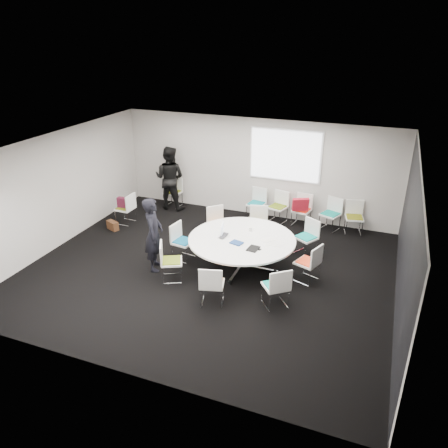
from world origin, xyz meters
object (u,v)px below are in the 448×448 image
(chair_ring_c, at_px, (258,230))
(chair_spare_left, at_px, (126,214))
(person_main, at_px, (154,234))
(chair_ring_g, at_px, (212,291))
(chair_ring_e, at_px, (183,248))
(chair_ring_d, at_px, (218,230))
(person_back, at_px, (170,178))
(chair_back_b, at_px, (278,213))
(chair_ring_h, at_px, (276,294))
(chair_back_d, at_px, (330,220))
(chair_back_e, at_px, (354,223))
(brown_bag, at_px, (113,225))
(chair_back_a, at_px, (256,209))
(cup, at_px, (250,229))
(chair_person_back, at_px, (173,197))
(chair_ring_b, at_px, (306,244))
(chair_back_c, at_px, (301,216))
(chair_ring_f, at_px, (171,268))
(maroon_bag, at_px, (125,203))
(conference_table, at_px, (242,245))
(chair_ring_a, at_px, (307,269))
(laptop, at_px, (225,236))

(chair_ring_c, xyz_separation_m, chair_spare_left, (-3.74, -0.34, 0.00))
(person_main, bearing_deg, chair_ring_g, -135.20)
(chair_ring_e, bearing_deg, chair_ring_d, 170.38)
(person_back, bearing_deg, chair_back_b, -179.79)
(chair_ring_h, height_order, chair_back_d, same)
(person_back, bearing_deg, chair_back_e, 179.27)
(chair_ring_d, relative_size, brown_bag, 2.44)
(chair_ring_h, height_order, chair_back_a, same)
(chair_spare_left, relative_size, cup, 9.78)
(chair_person_back, xyz_separation_m, person_main, (1.36, -3.54, 0.58))
(chair_back_d, relative_size, chair_person_back, 1.00)
(chair_ring_b, relative_size, brown_bag, 2.44)
(chair_back_a, height_order, chair_back_c, same)
(chair_ring_c, xyz_separation_m, chair_ring_f, (-1.18, -2.55, 0.00))
(maroon_bag, bearing_deg, person_back, 66.17)
(conference_table, relative_size, chair_ring_a, 2.73)
(chair_ring_b, distance_m, chair_spare_left, 5.05)
(chair_back_c, xyz_separation_m, chair_person_back, (-3.96, 0.00, 0.00))
(conference_table, distance_m, chair_back_b, 2.80)
(maroon_bag, bearing_deg, cup, -10.43)
(laptop, distance_m, maroon_bag, 3.66)
(chair_ring_f, relative_size, person_main, 0.52)
(chair_ring_b, relative_size, maroon_bag, 2.20)
(chair_spare_left, bearing_deg, chair_back_d, -71.22)
(chair_ring_d, bearing_deg, cup, 103.21)
(chair_person_back, bearing_deg, chair_ring_h, 143.55)
(chair_ring_e, xyz_separation_m, cup, (1.47, 0.57, 0.50))
(chair_person_back, bearing_deg, person_main, 117.53)
(chair_ring_b, xyz_separation_m, chair_person_back, (-4.42, 1.65, 0.00))
(chair_ring_d, bearing_deg, chair_ring_h, 87.67)
(conference_table, distance_m, chair_back_d, 3.22)
(chair_ring_g, relative_size, chair_spare_left, 1.00)
(person_back, distance_m, cup, 3.90)
(chair_back_d, distance_m, chair_spare_left, 5.62)
(chair_ring_a, xyz_separation_m, person_main, (-3.33, -0.70, 0.58))
(chair_back_c, bearing_deg, chair_ring_e, 62.85)
(chair_ring_g, bearing_deg, chair_person_back, 110.10)
(conference_table, height_order, chair_back_c, chair_back_c)
(person_main, bearing_deg, brown_bag, 36.83)
(chair_back_a, xyz_separation_m, person_main, (-1.30, -3.54, 0.58))
(chair_ring_b, relative_size, chair_back_d, 1.00)
(chair_back_b, distance_m, cup, 2.39)
(person_main, xyz_separation_m, person_back, (-1.36, 3.38, 0.10))
(chair_ring_c, xyz_separation_m, chair_back_e, (2.26, 1.30, 0.00))
(chair_back_a, distance_m, chair_back_c, 1.30)
(person_main, bearing_deg, chair_back_d, -63.29)
(chair_ring_e, xyz_separation_m, chair_spare_left, (-2.39, 1.28, 0.00))
(chair_ring_e, xyz_separation_m, person_main, (-0.40, -0.63, 0.58))
(person_back, bearing_deg, chair_ring_f, 115.14)
(conference_table, height_order, chair_ring_e, chair_ring_e)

